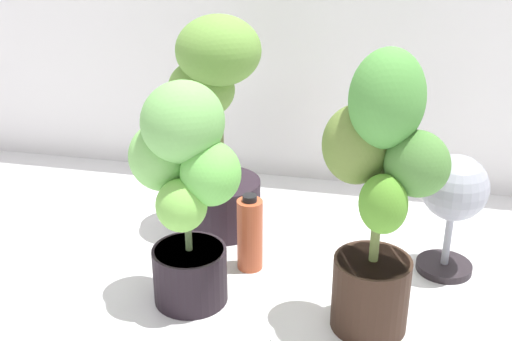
% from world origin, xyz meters
% --- Properties ---
extents(ground_plane, '(8.00, 8.00, 0.00)m').
position_xyz_m(ground_plane, '(0.00, 0.00, 0.00)').
color(ground_plane, silver).
rests_on(ground_plane, ground).
extents(potted_plant_front_right, '(0.36, 0.29, 0.81)m').
position_xyz_m(potted_plant_front_right, '(0.26, -0.12, 0.44)').
color(potted_plant_front_right, '#332117').
rests_on(potted_plant_front_right, ground).
extents(potted_plant_back_left, '(0.37, 0.32, 0.78)m').
position_xyz_m(potted_plant_back_left, '(-0.32, 0.35, 0.42)').
color(potted_plant_back_left, black).
rests_on(potted_plant_back_left, ground).
extents(potted_plant_front_left, '(0.37, 0.32, 0.69)m').
position_xyz_m(potted_plant_front_left, '(-0.28, -0.11, 0.39)').
color(potted_plant_front_left, black).
rests_on(potted_plant_front_left, ground).
extents(floor_fan, '(0.23, 0.23, 0.40)m').
position_xyz_m(floor_fan, '(0.49, 0.23, 0.28)').
color(floor_fan, '#272025').
rests_on(floor_fan, ground).
extents(nutrient_bottle, '(0.08, 0.08, 0.26)m').
position_xyz_m(nutrient_bottle, '(-0.14, 0.11, 0.13)').
color(nutrient_bottle, '#BD5130').
rests_on(nutrient_bottle, ground).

